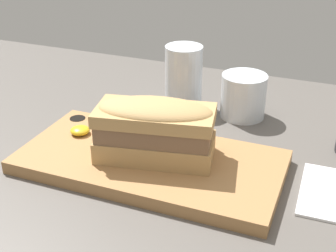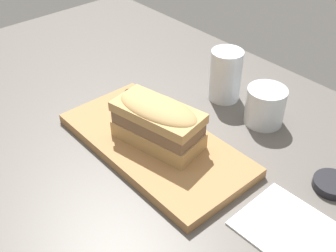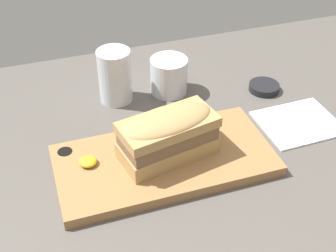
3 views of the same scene
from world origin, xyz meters
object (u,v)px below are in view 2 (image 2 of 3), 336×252
wine_glass (265,108)px  sandwich (158,121)px  serving_board (155,144)px  condiment_dish (332,184)px  napkin (290,230)px  water_glass (225,78)px

wine_glass → sandwich: bearing=-109.0°
sandwich → serving_board: bearing=-162.8°
wine_glass → condiment_dish: 21.67cm
serving_board → wine_glass: bearing=69.3°
sandwich → wine_glass: (7.83, 22.73, -3.34)cm
serving_board → condiment_dish: size_ratio=5.82×
serving_board → wine_glass: size_ratio=4.77×
serving_board → sandwich: 5.95cm
serving_board → napkin: (30.02, 3.00, -0.81)cm
serving_board → water_glass: 24.20cm
serving_board → condiment_dish: serving_board is taller
napkin → wine_glass: bearing=136.9°
sandwich → wine_glass: 24.27cm
sandwich → napkin: 30.06cm
water_glass → condiment_dish: 33.48cm
sandwich → condiment_dish: size_ratio=2.73×
water_glass → napkin: (33.29, -20.62, -4.93)cm
serving_board → napkin: 30.18cm
sandwich → water_glass: bearing=100.0°
sandwich → water_glass: 23.78cm
napkin → condiment_dish: 13.50cm
sandwich → wine_glass: sandwich is taller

